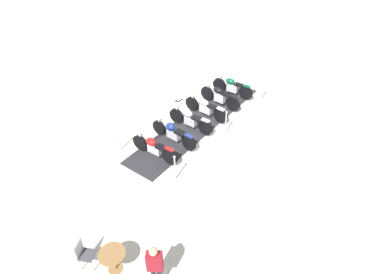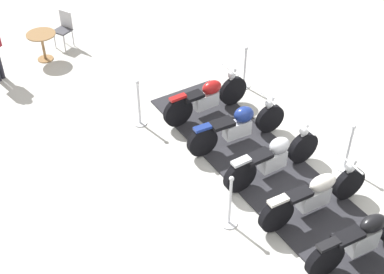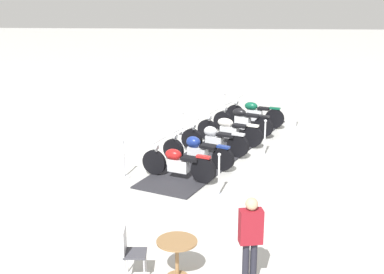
{
  "view_description": "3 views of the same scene",
  "coord_description": "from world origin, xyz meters",
  "px_view_note": "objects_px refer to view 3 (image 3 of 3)",
  "views": [
    {
      "loc": [
        2.25,
        -11.9,
        8.56
      ],
      "look_at": [
        0.14,
        -1.99,
        0.69
      ],
      "focal_mm": 30.85,
      "sensor_mm": 36.0,
      "label": 1
    },
    {
      "loc": [
        7.0,
        2.52,
        7.26
      ],
      "look_at": [
        0.34,
        -2.01,
        0.7
      ],
      "focal_mm": 50.35,
      "sensor_mm": 36.0,
      "label": 2
    },
    {
      "loc": [
        -0.24,
        -15.76,
        5.23
      ],
      "look_at": [
        -0.87,
        -1.8,
        0.94
      ],
      "focal_mm": 48.97,
      "sensor_mm": 36.0,
      "label": 3
    }
  ],
  "objects_px": {
    "motorcycle_chrome": "(214,139)",
    "info_placard": "(184,132)",
    "stanchion_right_rear": "(124,164)",
    "cafe_chair_near_table": "(131,250)",
    "stanchion_left_front": "(296,120)",
    "cafe_table": "(177,250)",
    "motorcycle_cream": "(229,130)",
    "bystander_person": "(251,234)",
    "stanchion_left_mid": "(265,143)",
    "motorcycle_forest": "(254,113)",
    "motorcycle_navy": "(197,150)",
    "motorcycle_black": "(242,121)",
    "motorcycle_maroon": "(177,162)",
    "stanchion_right_mid": "(183,133)",
    "stanchion_right_front": "(224,110)",
    "stanchion_left_rear": "(219,181)"
  },
  "relations": [
    {
      "from": "motorcycle_forest",
      "to": "motorcycle_cream",
      "type": "height_order",
      "value": "motorcycle_forest"
    },
    {
      "from": "motorcycle_maroon",
      "to": "stanchion_right_front",
      "type": "relative_size",
      "value": 1.97
    },
    {
      "from": "cafe_table",
      "to": "cafe_chair_near_table",
      "type": "bearing_deg",
      "value": -177.38
    },
    {
      "from": "motorcycle_black",
      "to": "stanchion_left_rear",
      "type": "distance_m",
      "value": 5.37
    },
    {
      "from": "stanchion_left_rear",
      "to": "info_placard",
      "type": "relative_size",
      "value": 2.63
    },
    {
      "from": "motorcycle_forest",
      "to": "motorcycle_black",
      "type": "height_order",
      "value": "motorcycle_black"
    },
    {
      "from": "info_placard",
      "to": "cafe_chair_near_table",
      "type": "bearing_deg",
      "value": -158.33
    },
    {
      "from": "motorcycle_chrome",
      "to": "cafe_chair_near_table",
      "type": "height_order",
      "value": "motorcycle_chrome"
    },
    {
      "from": "stanchion_left_front",
      "to": "cafe_table",
      "type": "height_order",
      "value": "stanchion_left_front"
    },
    {
      "from": "motorcycle_maroon",
      "to": "stanchion_left_rear",
      "type": "bearing_deg",
      "value": 159.4
    },
    {
      "from": "motorcycle_chrome",
      "to": "motorcycle_maroon",
      "type": "xyz_separation_m",
      "value": [
        -0.97,
        -2.13,
        0.0
      ]
    },
    {
      "from": "motorcycle_cream",
      "to": "stanchion_left_front",
      "type": "relative_size",
      "value": 2.06
    },
    {
      "from": "bystander_person",
      "to": "stanchion_right_front",
      "type": "bearing_deg",
      "value": -9.1
    },
    {
      "from": "motorcycle_black",
      "to": "motorcycle_maroon",
      "type": "distance_m",
      "value": 4.69
    },
    {
      "from": "stanchion_right_front",
      "to": "stanchion_right_rear",
      "type": "bearing_deg",
      "value": -114.13
    },
    {
      "from": "motorcycle_chrome",
      "to": "info_placard",
      "type": "bearing_deg",
      "value": -40.49
    },
    {
      "from": "motorcycle_black",
      "to": "motorcycle_cream",
      "type": "bearing_deg",
      "value": 93.65
    },
    {
      "from": "cafe_chair_near_table",
      "to": "motorcycle_black",
      "type": "bearing_deg",
      "value": 72.56
    },
    {
      "from": "stanchion_left_front",
      "to": "cafe_table",
      "type": "relative_size",
      "value": 1.38
    },
    {
      "from": "bystander_person",
      "to": "motorcycle_chrome",
      "type": "bearing_deg",
      "value": -5.25
    },
    {
      "from": "motorcycle_black",
      "to": "cafe_table",
      "type": "bearing_deg",
      "value": 108.34
    },
    {
      "from": "stanchion_left_front",
      "to": "cafe_chair_near_table",
      "type": "bearing_deg",
      "value": -113.62
    },
    {
      "from": "stanchion_right_rear",
      "to": "info_placard",
      "type": "xyz_separation_m",
      "value": [
        1.36,
        4.19,
        -0.3
      ]
    },
    {
      "from": "stanchion_right_mid",
      "to": "info_placard",
      "type": "relative_size",
      "value": 2.52
    },
    {
      "from": "motorcycle_maroon",
      "to": "stanchion_right_mid",
      "type": "height_order",
      "value": "stanchion_right_mid"
    },
    {
      "from": "motorcycle_forest",
      "to": "motorcycle_navy",
      "type": "distance_m",
      "value": 4.68
    },
    {
      "from": "motorcycle_cream",
      "to": "motorcycle_chrome",
      "type": "height_order",
      "value": "motorcycle_chrome"
    },
    {
      "from": "motorcycle_chrome",
      "to": "stanchion_right_rear",
      "type": "height_order",
      "value": "stanchion_right_rear"
    },
    {
      "from": "info_placard",
      "to": "motorcycle_navy",
      "type": "bearing_deg",
      "value": -145.85
    },
    {
      "from": "stanchion_left_rear",
      "to": "cafe_table",
      "type": "bearing_deg",
      "value": -101.53
    },
    {
      "from": "motorcycle_black",
      "to": "stanchion_right_rear",
      "type": "xyz_separation_m",
      "value": [
        -3.38,
        -4.16,
        -0.13
      ]
    },
    {
      "from": "stanchion_left_rear",
      "to": "cafe_chair_near_table",
      "type": "relative_size",
      "value": 1.16
    },
    {
      "from": "motorcycle_chrome",
      "to": "stanchion_left_front",
      "type": "bearing_deg",
      "value": -110.17
    },
    {
      "from": "motorcycle_maroon",
      "to": "stanchion_left_front",
      "type": "height_order",
      "value": "motorcycle_maroon"
    },
    {
      "from": "stanchion_left_mid",
      "to": "cafe_chair_near_table",
      "type": "xyz_separation_m",
      "value": [
        -2.99,
        -6.91,
        0.17
      ]
    },
    {
      "from": "stanchion_right_rear",
      "to": "stanchion_left_mid",
      "type": "height_order",
      "value": "stanchion_left_mid"
    },
    {
      "from": "motorcycle_forest",
      "to": "stanchion_right_mid",
      "type": "distance_m",
      "value": 3.23
    },
    {
      "from": "motorcycle_forest",
      "to": "stanchion_right_rear",
      "type": "distance_m",
      "value": 6.5
    },
    {
      "from": "motorcycle_forest",
      "to": "motorcycle_navy",
      "type": "relative_size",
      "value": 0.99
    },
    {
      "from": "stanchion_right_rear",
      "to": "bystander_person",
      "type": "relative_size",
      "value": 0.64
    },
    {
      "from": "motorcycle_chrome",
      "to": "cafe_table",
      "type": "height_order",
      "value": "motorcycle_chrome"
    },
    {
      "from": "motorcycle_cream",
      "to": "stanchion_left_mid",
      "type": "relative_size",
      "value": 1.84
    },
    {
      "from": "motorcycle_cream",
      "to": "bystander_person",
      "type": "height_order",
      "value": "bystander_person"
    },
    {
      "from": "motorcycle_cream",
      "to": "stanchion_right_mid",
      "type": "height_order",
      "value": "stanchion_right_mid"
    },
    {
      "from": "stanchion_right_rear",
      "to": "cafe_chair_near_table",
      "type": "distance_m",
      "value": 5.03
    },
    {
      "from": "motorcycle_forest",
      "to": "info_placard",
      "type": "xyz_separation_m",
      "value": [
        -2.48,
        -1.04,
        -0.43
      ]
    },
    {
      "from": "motorcycle_navy",
      "to": "stanchion_left_rear",
      "type": "distance_m",
      "value": 2.2
    },
    {
      "from": "motorcycle_chrome",
      "to": "motorcycle_navy",
      "type": "xyz_separation_m",
      "value": [
        -0.49,
        -1.06,
        -0.0
      ]
    },
    {
      "from": "stanchion_right_rear",
      "to": "motorcycle_cream",
      "type": "bearing_deg",
      "value": 46.98
    },
    {
      "from": "motorcycle_cream",
      "to": "motorcycle_maroon",
      "type": "distance_m",
      "value": 3.52
    }
  ]
}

